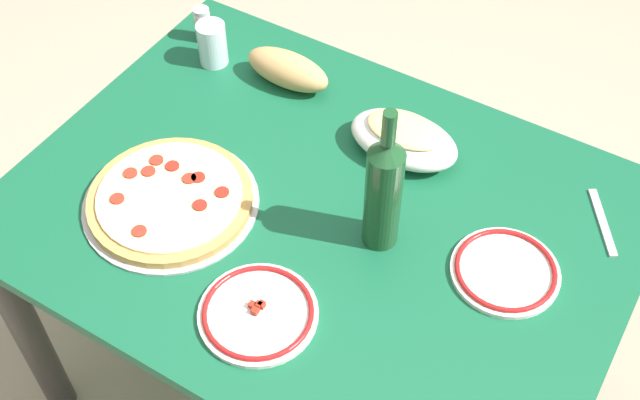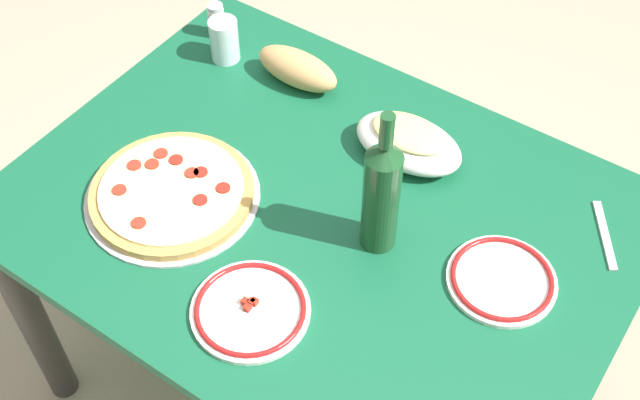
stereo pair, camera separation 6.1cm
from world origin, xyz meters
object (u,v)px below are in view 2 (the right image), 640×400
at_px(side_plate_near, 502,279).
at_px(spice_shaker, 217,20).
at_px(baked_pasta_dish, 409,141).
at_px(bread_loaf, 297,68).
at_px(pepperoni_pizza, 172,193).
at_px(dining_table, 320,245).
at_px(side_plate_far, 250,310).
at_px(wine_bottle, 381,194).
at_px(water_glass, 224,40).

xyz_separation_m(side_plate_near, spice_shaker, (-0.90, 0.27, 0.03)).
bearing_deg(baked_pasta_dish, bread_loaf, 169.88).
bearing_deg(pepperoni_pizza, spice_shaker, 119.06).
bearing_deg(baked_pasta_dish, dining_table, -106.16).
height_order(baked_pasta_dish, spice_shaker, spice_shaker).
height_order(side_plate_near, side_plate_far, side_plate_far).
height_order(pepperoni_pizza, side_plate_near, pepperoni_pizza).
bearing_deg(side_plate_near, spice_shaker, 163.15).
distance_m(side_plate_far, spice_shaker, 0.81).
distance_m(baked_pasta_dish, bread_loaf, 0.33).
distance_m(dining_table, pepperoni_pizza, 0.33).
relative_size(pepperoni_pizza, wine_bottle, 1.07).
distance_m(baked_pasta_dish, side_plate_near, 0.36).
xyz_separation_m(side_plate_far, spice_shaker, (-0.55, 0.59, 0.03)).
bearing_deg(wine_bottle, baked_pasta_dish, 106.52).
relative_size(pepperoni_pizza, bread_loaf, 1.71).
bearing_deg(baked_pasta_dish, wine_bottle, -73.48).
xyz_separation_m(pepperoni_pizza, side_plate_far, (0.30, -0.13, -0.01)).
relative_size(water_glass, bread_loaf, 0.50).
relative_size(dining_table, side_plate_near, 5.92).
bearing_deg(bread_loaf, side_plate_far, -62.32).
bearing_deg(side_plate_near, baked_pasta_dish, 149.45).
height_order(pepperoni_pizza, bread_loaf, bread_loaf).
xyz_separation_m(pepperoni_pizza, baked_pasta_dish, (0.33, 0.37, 0.03)).
distance_m(wine_bottle, spice_shaker, 0.74).
relative_size(pepperoni_pizza, spice_shaker, 4.09).
bearing_deg(water_glass, bread_loaf, 7.95).
relative_size(water_glass, side_plate_far, 0.48).
relative_size(wine_bottle, side_plate_far, 1.52).
distance_m(water_glass, spice_shaker, 0.09).
xyz_separation_m(wine_bottle, bread_loaf, (-0.40, 0.29, -0.10)).
distance_m(pepperoni_pizza, wine_bottle, 0.44).
height_order(water_glass, bread_loaf, water_glass).
xyz_separation_m(wine_bottle, spice_shaker, (-0.66, 0.32, -0.09)).
xyz_separation_m(side_plate_near, side_plate_far, (-0.35, -0.32, 0.00)).
distance_m(pepperoni_pizza, side_plate_near, 0.67).
relative_size(dining_table, side_plate_far, 5.57).
height_order(pepperoni_pizza, side_plate_far, pepperoni_pizza).
distance_m(side_plate_near, bread_loaf, 0.68).
relative_size(pepperoni_pizza, water_glass, 3.39).
bearing_deg(water_glass, side_plate_far, -47.77).
distance_m(water_glass, bread_loaf, 0.19).
height_order(water_glass, side_plate_near, water_glass).
relative_size(wine_bottle, spice_shaker, 3.83).
bearing_deg(pepperoni_pizza, baked_pasta_dish, 48.42).
xyz_separation_m(baked_pasta_dish, wine_bottle, (0.07, -0.23, 0.10)).
relative_size(dining_table, wine_bottle, 3.67).
height_order(side_plate_near, spice_shaker, spice_shaker).
height_order(baked_pasta_dish, water_glass, water_glass).
height_order(pepperoni_pizza, spice_shaker, spice_shaker).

